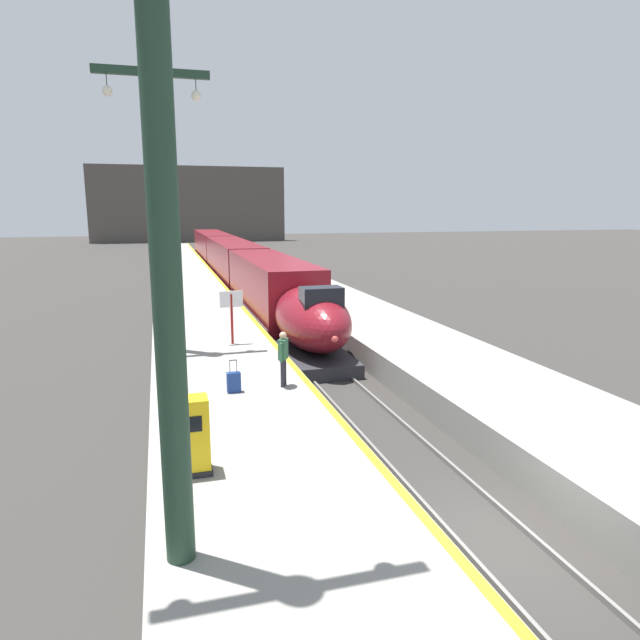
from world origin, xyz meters
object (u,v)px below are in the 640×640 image
object	(u,v)px
ticket_machine_yellow	(192,438)
departure_info_board	(231,306)
passenger_near_edge	(283,355)
station_column_near	(161,175)
station_column_mid	(158,187)
rolling_suitcase	(234,382)
highspeed_train_main	(235,262)

from	to	relation	value
ticket_machine_yellow	departure_info_board	world-z (taller)	departure_info_board
passenger_near_edge	departure_info_board	size ratio (longest dim) A/B	0.80
passenger_near_edge	ticket_machine_yellow	bearing A→B (deg)	-120.62
station_column_near	ticket_machine_yellow	world-z (taller)	station_column_near
station_column_near	departure_info_board	size ratio (longest dim) A/B	4.53
station_column_near	departure_info_board	xyz separation A→B (m)	(2.54, 13.79, -4.25)
station_column_mid	station_column_near	bearing A→B (deg)	-90.00
passenger_near_edge	rolling_suitcase	world-z (taller)	passenger_near_edge
departure_info_board	rolling_suitcase	bearing A→B (deg)	-96.85
station_column_mid	departure_info_board	size ratio (longest dim) A/B	4.82
ticket_machine_yellow	departure_info_board	size ratio (longest dim) A/B	0.75
rolling_suitcase	departure_info_board	size ratio (longest dim) A/B	0.46
station_column_near	rolling_suitcase	world-z (taller)	station_column_near
station_column_near	ticket_machine_yellow	size ratio (longest dim) A/B	6.01
station_column_mid	rolling_suitcase	size ratio (longest dim) A/B	10.40
station_column_mid	rolling_suitcase	bearing A→B (deg)	-72.71
station_column_near	station_column_mid	world-z (taller)	station_column_mid
passenger_near_edge	ticket_machine_yellow	world-z (taller)	passenger_near_edge
station_column_mid	rolling_suitcase	xyz separation A→B (m)	(1.82, -5.84, -5.76)
highspeed_train_main	station_column_near	distance (m)	39.20
station_column_mid	rolling_suitcase	world-z (taller)	station_column_mid
station_column_mid	departure_info_board	xyz separation A→B (m)	(2.54, 0.18, -4.56)
passenger_near_edge	rolling_suitcase	xyz separation A→B (m)	(-1.52, -0.16, -0.69)
passenger_near_edge	station_column_mid	bearing A→B (deg)	120.44
passenger_near_edge	departure_info_board	distance (m)	5.95
ticket_machine_yellow	departure_info_board	bearing A→B (deg)	78.66
highspeed_train_main	departure_info_board	size ratio (longest dim) A/B	26.66
highspeed_train_main	rolling_suitcase	world-z (taller)	highspeed_train_main
ticket_machine_yellow	rolling_suitcase	bearing A→B (deg)	73.32
station_column_mid	ticket_machine_yellow	distance (m)	11.99
station_column_mid	rolling_suitcase	distance (m)	8.40
highspeed_train_main	station_column_mid	xyz separation A→B (m)	(-5.90, -24.84, 5.16)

